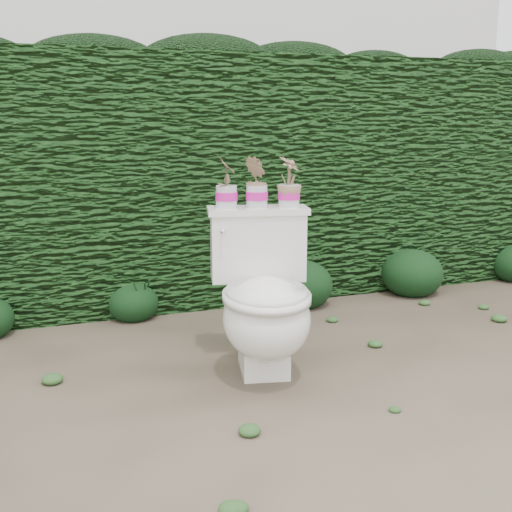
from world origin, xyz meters
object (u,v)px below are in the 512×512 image
object	(u,v)px
toilet	(264,302)
potted_plant_center	(257,183)
potted_plant_left	(226,183)
potted_plant_right	(289,183)

from	to	relation	value
toilet	potted_plant_center	xyz separation A→B (m)	(0.05, 0.23, 0.54)
potted_plant_left	potted_plant_center	size ratio (longest dim) A/B	1.02
potted_plant_center	potted_plant_right	bearing A→B (deg)	80.64
potted_plant_right	toilet	bearing A→B (deg)	171.35
toilet	potted_plant_left	size ratio (longest dim) A/B	3.18
potted_plant_center	potted_plant_right	world-z (taller)	potted_plant_center
potted_plant_left	potted_plant_center	world-z (taller)	potted_plant_left
potted_plant_left	potted_plant_right	world-z (taller)	potted_plant_left
potted_plant_center	potted_plant_left	bearing A→B (deg)	-99.36
potted_plant_center	potted_plant_right	xyz separation A→B (m)	(0.16, -0.04, -0.00)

